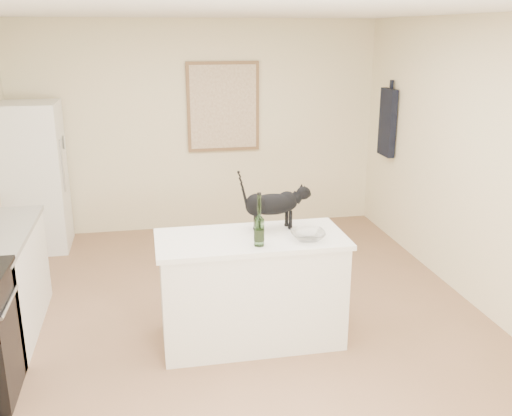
% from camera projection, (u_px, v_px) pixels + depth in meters
% --- Properties ---
extents(floor, '(5.50, 5.50, 0.00)m').
position_uv_depth(floor, '(236.00, 328.00, 4.95)').
color(floor, '#92694E').
rests_on(floor, ground).
extents(ceiling, '(5.50, 5.50, 0.00)m').
position_uv_depth(ceiling, '(232.00, 10.00, 4.18)').
color(ceiling, white).
rests_on(ceiling, ground).
extents(wall_back, '(4.50, 0.00, 4.50)m').
position_uv_depth(wall_back, '(199.00, 127.00, 7.14)').
color(wall_back, beige).
rests_on(wall_back, ground).
extents(wall_front, '(4.50, 0.00, 4.50)m').
position_uv_depth(wall_front, '(358.00, 379.00, 1.99)').
color(wall_front, beige).
rests_on(wall_front, ground).
extents(wall_right, '(0.00, 5.50, 5.50)m').
position_uv_depth(wall_right, '(489.00, 169.00, 4.98)').
color(wall_right, beige).
rests_on(wall_right, ground).
extents(island_base, '(1.44, 0.67, 0.86)m').
position_uv_depth(island_base, '(251.00, 291.00, 4.65)').
color(island_base, white).
rests_on(island_base, floor).
extents(island_top, '(1.50, 0.70, 0.04)m').
position_uv_depth(island_top, '(251.00, 239.00, 4.52)').
color(island_top, white).
rests_on(island_top, island_base).
extents(fridge, '(0.68, 0.68, 1.70)m').
position_uv_depth(fridge, '(34.00, 177.00, 6.54)').
color(fridge, white).
rests_on(fridge, floor).
extents(artwork_frame, '(0.90, 0.03, 1.10)m').
position_uv_depth(artwork_frame, '(223.00, 107.00, 7.09)').
color(artwork_frame, brown).
rests_on(artwork_frame, wall_back).
extents(artwork_canvas, '(0.82, 0.00, 1.02)m').
position_uv_depth(artwork_canvas, '(223.00, 107.00, 7.08)').
color(artwork_canvas, beige).
rests_on(artwork_canvas, wall_back).
extents(hanging_garment, '(0.08, 0.34, 0.80)m').
position_uv_depth(hanging_garment, '(387.00, 123.00, 6.86)').
color(hanging_garment, black).
rests_on(hanging_garment, wall_right).
extents(black_cat, '(0.57, 0.24, 0.38)m').
position_uv_depth(black_cat, '(272.00, 207.00, 4.62)').
color(black_cat, black).
rests_on(black_cat, island_top).
extents(wine_bottle, '(0.09, 0.09, 0.36)m').
position_uv_depth(wine_bottle, '(259.00, 223.00, 4.27)').
color(wine_bottle, '#265221').
rests_on(wine_bottle, island_top).
extents(glass_bowl, '(0.30, 0.30, 0.07)m').
position_uv_depth(glass_bowl, '(308.00, 235.00, 4.45)').
color(glass_bowl, white).
rests_on(glass_bowl, island_top).
extents(fridge_paper, '(0.05, 0.11, 0.16)m').
position_uv_depth(fridge_paper, '(63.00, 142.00, 6.59)').
color(fridge_paper, silver).
rests_on(fridge_paper, fridge).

